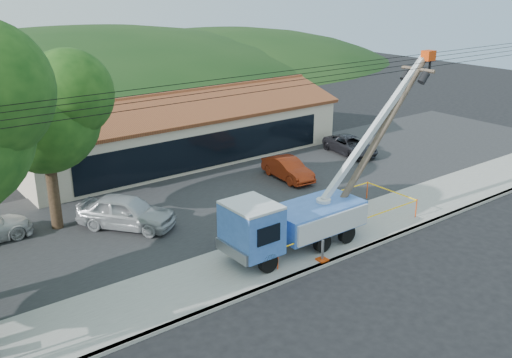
{
  "coord_description": "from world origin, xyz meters",
  "views": [
    {
      "loc": [
        -14.85,
        -13.79,
        11.94
      ],
      "look_at": [
        -0.59,
        5.0,
        3.56
      ],
      "focal_mm": 40.0,
      "sensor_mm": 36.0,
      "label": 1
    }
  ],
  "objects_px": {
    "car_silver": "(128,229)",
    "car_red": "(288,180)",
    "utility_truck": "(293,218)",
    "leaning_pole": "(379,136)",
    "car_dark": "(350,155)"
  },
  "relations": [
    {
      "from": "utility_truck",
      "to": "car_silver",
      "type": "bearing_deg",
      "value": 125.65
    },
    {
      "from": "car_red",
      "to": "car_dark",
      "type": "relative_size",
      "value": 0.9
    },
    {
      "from": "car_dark",
      "to": "car_red",
      "type": "bearing_deg",
      "value": -159.85
    },
    {
      "from": "utility_truck",
      "to": "car_dark",
      "type": "bearing_deg",
      "value": 34.45
    },
    {
      "from": "leaning_pole",
      "to": "utility_truck",
      "type": "bearing_deg",
      "value": 179.22
    },
    {
      "from": "leaning_pole",
      "to": "car_silver",
      "type": "bearing_deg",
      "value": 146.02
    },
    {
      "from": "utility_truck",
      "to": "leaning_pole",
      "type": "height_order",
      "value": "utility_truck"
    },
    {
      "from": "utility_truck",
      "to": "car_red",
      "type": "relative_size",
      "value": 3.04
    },
    {
      "from": "leaning_pole",
      "to": "car_red",
      "type": "height_order",
      "value": "leaning_pole"
    },
    {
      "from": "car_dark",
      "to": "car_silver",
      "type": "bearing_deg",
      "value": -164.64
    },
    {
      "from": "leaning_pole",
      "to": "car_silver",
      "type": "height_order",
      "value": "leaning_pole"
    },
    {
      "from": "car_silver",
      "to": "car_red",
      "type": "xyz_separation_m",
      "value": [
        11.07,
        0.68,
        0.0
      ]
    },
    {
      "from": "car_silver",
      "to": "car_red",
      "type": "relative_size",
      "value": 1.22
    },
    {
      "from": "utility_truck",
      "to": "car_silver",
      "type": "distance_m",
      "value": 8.65
    },
    {
      "from": "car_silver",
      "to": "car_red",
      "type": "distance_m",
      "value": 11.1
    }
  ]
}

